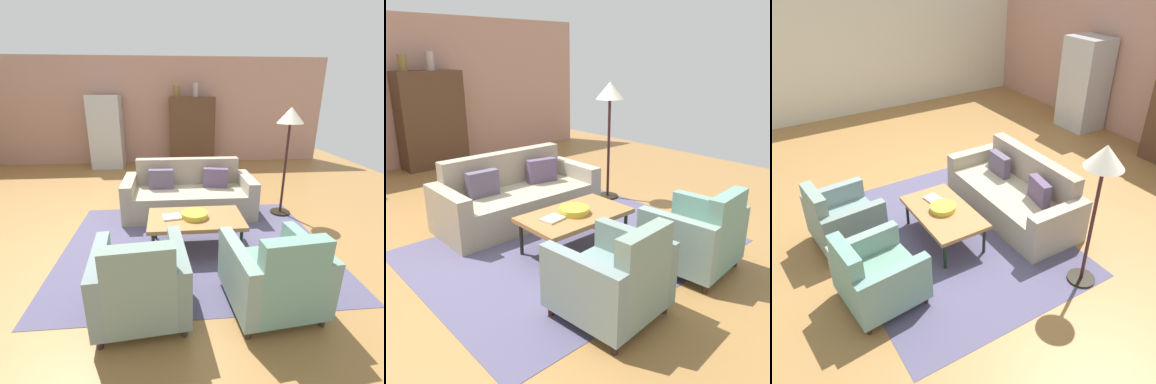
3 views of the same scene
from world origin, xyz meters
TOP-DOWN VIEW (x-y plane):
  - ground_plane at (0.00, 0.00)m, footprint 11.16×11.16m
  - area_rug at (0.59, -0.62)m, footprint 3.40×2.60m
  - couch at (0.59, 0.52)m, footprint 2.10×0.91m
  - coffee_table at (0.59, -0.67)m, footprint 1.20×0.70m
  - armchair_left at (-0.01, -1.83)m, footprint 0.87×0.87m
  - armchair_right at (1.19, -1.83)m, footprint 0.88×0.88m
  - fruit_bowl at (0.57, -0.67)m, footprint 0.33×0.33m
  - book_stack at (0.28, -0.66)m, footprint 0.25×0.21m
  - cabinet at (0.92, 3.83)m, footprint 1.20×0.51m
  - vase_tall at (0.52, 3.83)m, footprint 0.15×0.15m
  - vase_round at (1.02, 3.83)m, footprint 0.14×0.14m
  - floor_lamp at (2.12, 0.31)m, footprint 0.40×0.40m

SIDE VIEW (x-z plane):
  - ground_plane at x=0.00m, z-range 0.00..0.00m
  - area_rug at x=0.59m, z-range 0.00..0.01m
  - couch at x=0.59m, z-range -0.14..0.72m
  - armchair_left at x=-0.01m, z-range -0.10..0.78m
  - armchair_right at x=1.19m, z-range -0.10..0.78m
  - coffee_table at x=0.59m, z-range 0.18..0.61m
  - book_stack at x=0.28m, z-range 0.43..0.46m
  - fruit_bowl at x=0.57m, z-range 0.43..0.50m
  - cabinet at x=0.92m, z-range 0.00..1.80m
  - floor_lamp at x=2.12m, z-range 0.58..2.30m
  - vase_tall at x=0.52m, z-range 1.80..2.08m
  - vase_round at x=1.02m, z-range 1.80..2.14m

